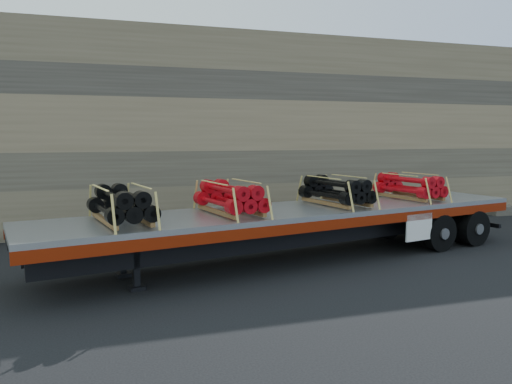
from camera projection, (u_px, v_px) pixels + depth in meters
ground at (274, 263)px, 13.03m from camera, size 120.00×120.00×0.00m
rock_wall at (215, 131)px, 18.78m from camera, size 44.00×3.00×7.00m
trailer at (296, 234)px, 13.42m from camera, size 14.19×5.26×1.39m
bundle_front at (121, 205)px, 11.07m from camera, size 1.49×2.36×0.78m
bundle_midfront at (230, 198)px, 12.36m from camera, size 1.47×2.33×0.77m
bundle_midrear at (336, 191)px, 13.94m from camera, size 1.46×2.32×0.76m
bundle_rear at (409, 187)px, 15.29m from camera, size 1.41×2.24×0.74m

